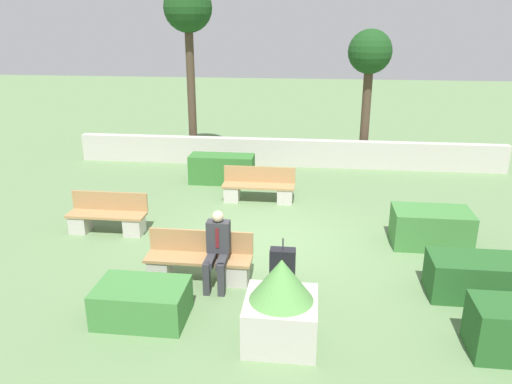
# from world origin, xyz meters

# --- Properties ---
(ground_plane) EXTENTS (60.00, 60.00, 0.00)m
(ground_plane) POSITION_xyz_m (0.00, 0.00, 0.00)
(ground_plane) COLOR #607F51
(perimeter_wall) EXTENTS (12.90, 0.30, 0.82)m
(perimeter_wall) POSITION_xyz_m (0.00, 5.70, 0.41)
(perimeter_wall) COLOR #B7B2A8
(perimeter_wall) RESTS_ON ground_plane
(bench_front) EXTENTS (1.81, 0.48, 0.83)m
(bench_front) POSITION_xyz_m (-1.04, -1.60, 0.31)
(bench_front) COLOR #A37A4C
(bench_front) RESTS_ON ground_plane
(bench_left_side) EXTENTS (1.77, 0.49, 0.83)m
(bench_left_side) POSITION_xyz_m (-0.48, 2.43, 0.31)
(bench_left_side) COLOR #A37A4C
(bench_left_side) RESTS_ON ground_plane
(bench_right_side) EXTENTS (1.63, 0.48, 0.83)m
(bench_right_side) POSITION_xyz_m (-3.40, 0.15, 0.31)
(bench_right_side) COLOR #A37A4C
(bench_right_side) RESTS_ON ground_plane
(person_seated_man) EXTENTS (0.38, 0.64, 1.29)m
(person_seated_man) POSITION_xyz_m (-0.69, -1.74, 0.70)
(person_seated_man) COLOR #333338
(person_seated_man) RESTS_ON ground_plane
(hedge_block_near_left) EXTENTS (1.74, 0.68, 0.77)m
(hedge_block_near_left) POSITION_xyz_m (-1.64, 3.78, 0.39)
(hedge_block_near_left) COLOR #33702D
(hedge_block_near_left) RESTS_ON ground_plane
(hedge_block_mid_left) EXTENTS (1.49, 0.88, 0.73)m
(hedge_block_mid_left) POSITION_xyz_m (3.18, 0.32, 0.36)
(hedge_block_mid_left) COLOR #3D7A38
(hedge_block_mid_left) RESTS_ON ground_plane
(hedge_block_mid_right) EXTENTS (1.33, 0.87, 0.55)m
(hedge_block_mid_right) POSITION_xyz_m (-1.61, -2.88, 0.28)
(hedge_block_mid_right) COLOR #3D7A38
(hedge_block_mid_right) RESTS_ON ground_plane
(hedge_block_far_left) EXTENTS (1.66, 0.79, 0.65)m
(hedge_block_far_left) POSITION_xyz_m (3.57, -1.60, 0.33)
(hedge_block_far_left) COLOR #235623
(hedge_block_far_left) RESTS_ON ground_plane
(planter_corner_left) EXTENTS (0.99, 0.99, 1.25)m
(planter_corner_left) POSITION_xyz_m (0.47, -3.18, 0.59)
(planter_corner_left) COLOR #B7B2A8
(planter_corner_left) RESTS_ON ground_plane
(suitcase) EXTENTS (0.43, 0.22, 0.85)m
(suitcase) POSITION_xyz_m (0.39, -1.61, 0.33)
(suitcase) COLOR black
(suitcase) RESTS_ON ground_plane
(tree_leftmost) EXTENTS (1.47, 1.47, 5.32)m
(tree_leftmost) POSITION_xyz_m (-3.10, 6.56, 4.38)
(tree_leftmost) COLOR #473828
(tree_leftmost) RESTS_ON ground_plane
(tree_center_left) EXTENTS (1.29, 1.29, 4.01)m
(tree_center_left) POSITION_xyz_m (2.36, 6.40, 3.19)
(tree_center_left) COLOR #473828
(tree_center_left) RESTS_ON ground_plane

